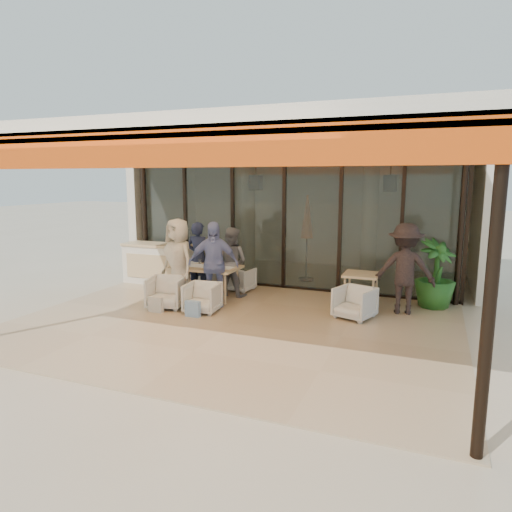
{
  "coord_description": "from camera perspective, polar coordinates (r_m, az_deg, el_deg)",
  "views": [
    {
      "loc": [
        3.37,
        -7.4,
        2.68
      ],
      "look_at": [
        0.1,
        0.9,
        1.15
      ],
      "focal_mm": 32.0,
      "sensor_mm": 36.0,
      "label": 1
    }
  ],
  "objects": [
    {
      "name": "tote_bag_cream",
      "position": [
        9.39,
        -12.41,
        -6.01
      ],
      "size": [
        0.3,
        0.1,
        0.34
      ],
      "primitive_type": "cube",
      "color": "silver",
      "rests_on": "ground"
    },
    {
      "name": "diner_cream",
      "position": [
        9.96,
        -9.69,
        -0.61
      ],
      "size": [
        1.05,
        0.87,
        1.83
      ],
      "primitive_type": "imported",
      "rotation": [
        0.0,
        0.0,
        -0.38
      ],
      "color": "beige",
      "rests_on": "ground"
    },
    {
      "name": "host_counter",
      "position": [
        11.85,
        -12.04,
        -0.92
      ],
      "size": [
        1.85,
        0.65,
        1.04
      ],
      "color": "silver",
      "rests_on": "ground"
    },
    {
      "name": "diner_grey",
      "position": [
        10.38,
        -3.12,
        -0.75
      ],
      "size": [
        0.82,
        0.67,
        1.59
      ],
      "primitive_type": "imported",
      "rotation": [
        0.0,
        0.0,
        3.05
      ],
      "color": "slate",
      "rests_on": "ground"
    },
    {
      "name": "chair_far_left",
      "position": [
        11.27,
        -5.93,
        -2.37
      ],
      "size": [
        0.79,
        0.77,
        0.65
      ],
      "primitive_type": "imported",
      "rotation": [
        0.0,
        0.0,
        2.81
      ],
      "color": "silver",
      "rests_on": "ground"
    },
    {
      "name": "diner_periwinkle",
      "position": [
        9.56,
        -5.37,
        -1.04
      ],
      "size": [
        1.14,
        0.77,
        1.8
      ],
      "primitive_type": "imported",
      "rotation": [
        0.0,
        0.0,
        0.34
      ],
      "color": "#6E79B8",
      "rests_on": "ground"
    },
    {
      "name": "ground",
      "position": [
        8.56,
        -2.86,
        -8.53
      ],
      "size": [
        70.0,
        70.0,
        0.0
      ],
      "primitive_type": "plane",
      "color": "#C6B293",
      "rests_on": "ground"
    },
    {
      "name": "terrace_structure",
      "position": [
        7.91,
        -3.88,
        13.84
      ],
      "size": [
        8.0,
        6.0,
        3.4
      ],
      "color": "silver",
      "rests_on": "ground"
    },
    {
      "name": "chair_near_right",
      "position": [
        9.25,
        -6.72,
        -5.03
      ],
      "size": [
        0.7,
        0.67,
        0.67
      ],
      "primitive_type": "imported",
      "rotation": [
        0.0,
        0.0,
        0.1
      ],
      "color": "silver",
      "rests_on": "ground"
    },
    {
      "name": "tote_bag_blue",
      "position": [
        8.96,
        -7.91,
        -6.63
      ],
      "size": [
        0.3,
        0.1,
        0.34
      ],
      "primitive_type": "cube",
      "color": "#99BFD8",
      "rests_on": "ground"
    },
    {
      "name": "potted_palm",
      "position": [
        10.12,
        21.5,
        -2.11
      ],
      "size": [
        1.14,
        1.14,
        1.44
      ],
      "primitive_type": "imported",
      "rotation": [
        0.0,
        0.0,
        0.86
      ],
      "color": "#1E5919",
      "rests_on": "ground"
    },
    {
      "name": "interior_block",
      "position": [
        13.16,
        6.75,
        7.72
      ],
      "size": [
        9.05,
        3.62,
        3.52
      ],
      "color": "silver",
      "rests_on": "ground"
    },
    {
      "name": "side_table",
      "position": [
        9.64,
        13.02,
        -2.76
      ],
      "size": [
        0.7,
        0.7,
        0.74
      ],
      "color": "#D6B882",
      "rests_on": "ground"
    },
    {
      "name": "standing_woman",
      "position": [
        9.42,
        18.1,
        -1.59
      ],
      "size": [
        1.24,
        0.79,
        1.82
      ],
      "primitive_type": "imported",
      "rotation": [
        0.0,
        0.0,
        3.24
      ],
      "color": "black",
      "rests_on": "ground"
    },
    {
      "name": "terrace_floor",
      "position": [
        8.56,
        -2.86,
        -8.49
      ],
      "size": [
        8.0,
        6.0,
        0.01
      ],
      "primitive_type": "cube",
      "color": "tan",
      "rests_on": "ground"
    },
    {
      "name": "dining_table",
      "position": [
        10.19,
        -6.34,
        -1.61
      ],
      "size": [
        1.5,
        0.9,
        0.93
      ],
      "color": "#D6B882",
      "rests_on": "ground"
    },
    {
      "name": "side_chair",
      "position": [
        8.98,
        12.23,
        -5.57
      ],
      "size": [
        0.83,
        0.81,
        0.69
      ],
      "primitive_type": "imported",
      "rotation": [
        0.0,
        0.0,
        -0.33
      ],
      "color": "silver",
      "rests_on": "ground"
    },
    {
      "name": "diner_navy",
      "position": [
        10.74,
        -7.2,
        -0.2
      ],
      "size": [
        0.63,
        0.42,
        1.68
      ],
      "primitive_type": "imported",
      "rotation": [
        0.0,
        0.0,
        3.11
      ],
      "color": "#192138",
      "rests_on": "ground"
    },
    {
      "name": "glass_storefront",
      "position": [
        10.98,
        3.54,
        4.08
      ],
      "size": [
        8.08,
        0.1,
        3.2
      ],
      "color": "#9EADA3",
      "rests_on": "ground"
    },
    {
      "name": "chair_far_right",
      "position": [
        10.92,
        -2.01,
        -2.79
      ],
      "size": [
        0.67,
        0.63,
        0.62
      ],
      "primitive_type": "imported",
      "rotation": [
        0.0,
        0.0,
        3.02
      ],
      "color": "silver",
      "rests_on": "ground"
    },
    {
      "name": "chair_near_left",
      "position": [
        9.66,
        -11.13,
        -4.31
      ],
      "size": [
        0.85,
        0.82,
        0.73
      ],
      "primitive_type": "imported",
      "rotation": [
        0.0,
        0.0,
        0.23
      ],
      "color": "silver",
      "rests_on": "ground"
    }
  ]
}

